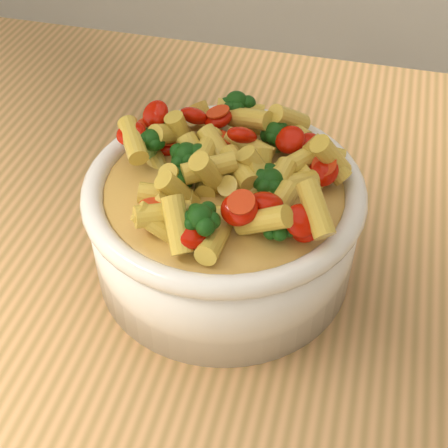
# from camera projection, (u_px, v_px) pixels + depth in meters

# --- Properties ---
(table) EXTENTS (1.20, 0.80, 0.90)m
(table) POSITION_uv_depth(u_px,v_px,m) (114.00, 311.00, 0.65)
(table) COLOR tan
(table) RESTS_ON ground
(serving_bowl) EXTENTS (0.23, 0.23, 0.10)m
(serving_bowl) POSITION_uv_depth(u_px,v_px,m) (224.00, 223.00, 0.53)
(serving_bowl) COLOR white
(serving_bowl) RESTS_ON table
(pasta_salad) EXTENTS (0.18, 0.18, 0.04)m
(pasta_salad) POSITION_uv_depth(u_px,v_px,m) (224.00, 166.00, 0.48)
(pasta_salad) COLOR #E8CA49
(pasta_salad) RESTS_ON serving_bowl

